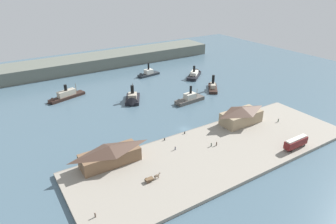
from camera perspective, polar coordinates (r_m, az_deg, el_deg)
The scene contains 21 objects.
ground_plane at distance 126.82m, azimuth 3.20°, elevation -3.31°, with size 320.00×320.00×0.00m, color #476070.
quay_promenade at distance 111.92m, azimuth 9.78°, elevation -7.53°, with size 110.00×36.00×1.20m, color gray.
seawall_edge at distance 124.05m, azimuth 4.17°, elevation -3.77°, with size 110.00×0.80×1.00m, color slate.
ferry_shed_east_terminal at distance 103.04m, azimuth -11.13°, elevation -8.05°, with size 20.56×8.02×6.96m.
ferry_shed_central_terminal at distance 131.36m, azimuth 13.94°, elevation -0.57°, with size 18.29×9.02×7.50m.
street_tram at distance 119.91m, azimuth 23.43°, elevation -5.35°, with size 10.62×2.84×4.19m.
horse_cart at distance 95.26m, azimuth -3.06°, elevation -12.55°, with size 5.50×1.57×1.87m.
pedestrian_standing_center at distance 113.97m, azimuth 9.34°, elevation -6.03°, with size 0.42×0.42×1.68m.
pedestrian_near_east_shed at distance 85.76m, azimuth -13.85°, elevation -18.70°, with size 0.39×0.39×1.57m.
pedestrian_by_tram at distance 138.50m, azimuth 20.48°, elevation -1.50°, with size 0.41×0.41×1.64m.
pedestrian_near_cart at distance 113.14m, azimuth 8.35°, elevation -6.24°, with size 0.39×0.39×1.59m.
pedestrian_near_west_shed at distance 109.96m, azimuth 1.40°, elevation -6.96°, with size 0.38×0.38×1.54m.
mooring_post_west at distance 120.71m, azimuth 3.24°, elevation -3.99°, with size 0.44×0.44×0.90m, color black.
mooring_post_east at distance 115.95m, azimuth -0.67°, elevation -5.26°, with size 0.44×0.44×0.90m, color black.
ferry_departing_north at distance 193.38m, azimuth -4.18°, elevation 7.30°, with size 16.29×6.98×9.93m.
ferry_near_quay at distance 153.54m, azimuth -6.87°, elevation 2.36°, with size 13.29×16.62×10.42m.
ferry_approaching_west at distance 152.15m, azimuth 3.73°, elevation 2.37°, with size 18.14×6.35×9.92m.
ferry_approaching_east at distance 165.25m, azimuth -19.49°, elevation 2.81°, with size 21.82×10.50×8.94m.
ferry_outer_harbor at distance 173.10m, azimuth 8.60°, elevation 4.92°, with size 13.28×15.40×9.70m.
ferry_moored_west at distance 193.61m, azimuth 5.19°, elevation 7.30°, with size 17.64×16.26×9.30m.
far_headland at distance 218.11m, azimuth -13.95°, elevation 9.42°, with size 180.00×24.00×8.00m, color #60665B.
Camera 1 is at (-65.63, -90.24, 60.28)m, focal length 31.63 mm.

